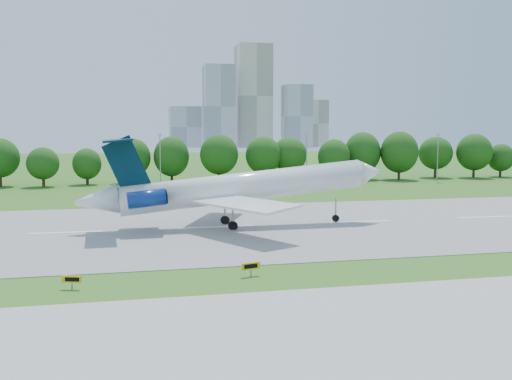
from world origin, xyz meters
name	(u,v)px	position (x,y,z in m)	size (l,w,h in m)	color
ground	(34,285)	(0.00, 0.00, 0.00)	(600.00, 600.00, 0.00)	#265A17
runway	(66,233)	(0.00, 25.00, 0.04)	(400.00, 45.00, 0.08)	gray
tree_line	(95,159)	(0.00, 92.00, 6.19)	(288.40, 8.40, 10.40)	#382314
light_poles	(81,161)	(-2.50, 82.00, 6.34)	(175.90, 0.25, 12.19)	gray
skyline	(248,109)	(100.16, 390.61, 30.46)	(127.00, 52.00, 80.00)	#B2B2B7
airliner	(230,187)	(21.09, 24.90, 5.41)	(42.59, 30.88, 12.44)	white
taxi_sign_centre	(72,279)	(3.26, -2.17, 0.83)	(1.59, 0.63, 1.13)	gray
taxi_sign_right	(251,266)	(18.44, -1.23, 0.92)	(1.76, 0.65, 1.25)	gray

